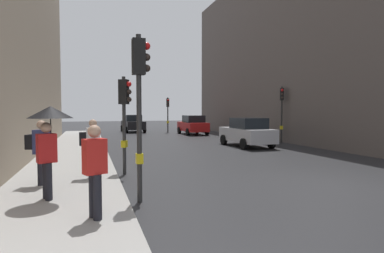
# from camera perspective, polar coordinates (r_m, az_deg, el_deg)

# --- Properties ---
(ground_plane) EXTENTS (120.00, 120.00, 0.00)m
(ground_plane) POSITION_cam_1_polar(r_m,az_deg,el_deg) (10.36, 23.51, -9.57)
(ground_plane) COLOR #28282B
(sidewalk_kerb) EXTENTS (3.10, 40.00, 0.16)m
(sidewalk_kerb) POSITION_cam_1_polar(r_m,az_deg,el_deg) (13.74, -20.99, -6.15)
(sidewalk_kerb) COLOR #A8A5A0
(sidewalk_kerb) RESTS_ON ground
(building_facade_right) EXTENTS (12.00, 32.85, 13.70)m
(building_facade_right) POSITION_cam_1_polar(r_m,az_deg,el_deg) (26.94, 26.98, 12.53)
(building_facade_right) COLOR #5B514C
(building_facade_right) RESTS_ON ground
(traffic_light_near_right) EXTENTS (0.44, 0.37, 3.35)m
(traffic_light_near_right) POSITION_cam_1_polar(r_m,az_deg,el_deg) (11.01, -12.11, 3.45)
(traffic_light_near_right) COLOR #2D2D2D
(traffic_light_near_right) RESTS_ON ground
(traffic_light_mid_street) EXTENTS (0.35, 0.45, 3.83)m
(traffic_light_mid_street) POSITION_cam_1_polar(r_m,az_deg,el_deg) (22.16, 15.95, 3.93)
(traffic_light_mid_street) COLOR #2D2D2D
(traffic_light_mid_street) RESTS_ON ground
(traffic_light_near_left) EXTENTS (0.43, 0.24, 3.98)m
(traffic_light_near_left) POSITION_cam_1_polar(r_m,az_deg,el_deg) (7.60, -9.43, 6.99)
(traffic_light_near_left) COLOR #2D2D2D
(traffic_light_near_left) RESTS_ON ground
(traffic_light_far_median) EXTENTS (0.25, 0.43, 3.52)m
(traffic_light_far_median) POSITION_cam_1_polar(r_m,az_deg,el_deg) (31.67, -4.40, 3.30)
(traffic_light_far_median) COLOR #2D2D2D
(traffic_light_far_median) RESTS_ON ground
(car_red_sedan) EXTENTS (2.04, 4.21, 1.76)m
(car_red_sedan) POSITION_cam_1_polar(r_m,az_deg,el_deg) (29.04, 0.15, 0.29)
(car_red_sedan) COLOR red
(car_red_sedan) RESTS_ON ground
(car_dark_suv) EXTENTS (2.22, 4.30, 1.76)m
(car_dark_suv) POSITION_cam_1_polar(r_m,az_deg,el_deg) (32.93, -10.66, 0.55)
(car_dark_suv) COLOR black
(car_dark_suv) RESTS_ON ground
(car_silver_hatchback) EXTENTS (2.08, 4.23, 1.76)m
(car_silver_hatchback) POSITION_cam_1_polar(r_m,az_deg,el_deg) (19.46, 9.93, -1.03)
(car_silver_hatchback) COLOR #BCBCC1
(car_silver_hatchback) RESTS_ON ground
(pedestrian_with_umbrella) EXTENTS (1.00, 1.00, 2.14)m
(pedestrian_with_umbrella) POSITION_cam_1_polar(r_m,az_deg,el_deg) (7.89, -24.43, 0.06)
(pedestrian_with_umbrella) COLOR black
(pedestrian_with_umbrella) RESTS_ON sidewalk_kerb
(pedestrian_with_grey_backpack) EXTENTS (0.65, 0.44, 1.77)m
(pedestrian_with_grey_backpack) POSITION_cam_1_polar(r_m,az_deg,el_deg) (9.58, -25.80, -3.58)
(pedestrian_with_grey_backpack) COLOR black
(pedestrian_with_grey_backpack) RESTS_ON sidewalk_kerb
(pedestrian_with_black_backpack) EXTENTS (0.60, 0.36, 1.77)m
(pedestrian_with_black_backpack) POSITION_cam_1_polar(r_m,az_deg,el_deg) (10.10, -17.71, -3.11)
(pedestrian_with_black_backpack) COLOR black
(pedestrian_with_black_backpack) RESTS_ON sidewalk_kerb
(pedestrian_in_red_jacket) EXTENTS (0.47, 0.39, 1.77)m
(pedestrian_in_red_jacket) POSITION_cam_1_polar(r_m,az_deg,el_deg) (6.22, -17.19, -7.09)
(pedestrian_in_red_jacket) COLOR black
(pedestrian_in_red_jacket) RESTS_ON sidewalk_kerb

